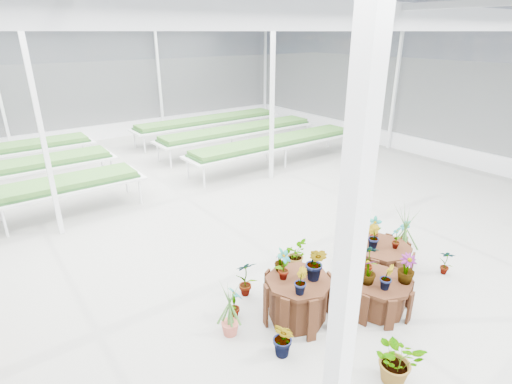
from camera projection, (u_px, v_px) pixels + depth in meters
ground_plane at (279, 268)px, 7.63m from camera, size 24.00×24.00×0.00m
greenhouse_shell at (282, 155)px, 6.79m from camera, size 18.00×24.00×4.50m
steel_frame at (282, 155)px, 6.79m from camera, size 18.00×24.00×4.50m
nursery_benches at (136, 158)px, 12.83m from camera, size 16.00×7.00×0.84m
plinth_tall at (298, 299)px, 6.16m from camera, size 1.33×1.33×0.72m
plinth_mid at (378, 295)px, 6.41m from camera, size 1.22×1.22×0.54m
plinth_low at (381, 258)px, 7.49m from camera, size 1.46×1.46×0.50m
nursery_plants at (344, 272)px, 6.61m from camera, size 4.83×3.50×1.31m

